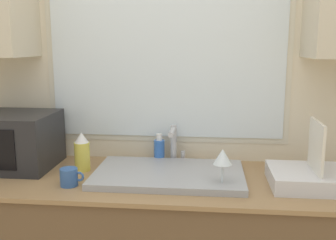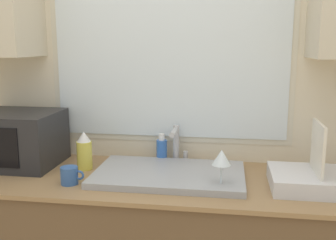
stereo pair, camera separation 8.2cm
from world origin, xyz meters
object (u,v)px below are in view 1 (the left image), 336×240
(microwave, at_px, (13,140))
(mug_near_sink, at_px, (69,177))
(soap_bottle, at_px, (159,150))
(wine_glass, at_px, (223,158))
(spray_bottle, at_px, (82,152))
(faucet, at_px, (174,141))
(dish_rack, at_px, (314,176))

(microwave, distance_m, mug_near_sink, 0.45)
(soap_bottle, relative_size, wine_glass, 0.86)
(mug_near_sink, bearing_deg, microwave, 147.83)
(microwave, distance_m, spray_bottle, 0.37)
(soap_bottle, xyz_separation_m, mug_near_sink, (-0.35, -0.38, -0.03))
(spray_bottle, xyz_separation_m, wine_glass, (0.67, -0.19, 0.05))
(spray_bottle, bearing_deg, wine_glass, -15.37)
(soap_bottle, bearing_deg, wine_glass, -48.54)
(faucet, height_order, microwave, microwave)
(wine_glass, bearing_deg, faucet, 124.37)
(spray_bottle, bearing_deg, faucet, 20.24)
(dish_rack, distance_m, spray_bottle, 1.08)
(spray_bottle, height_order, wine_glass, spray_bottle)
(dish_rack, height_order, mug_near_sink, dish_rack)
(microwave, relative_size, wine_glass, 2.32)
(faucet, distance_m, microwave, 0.81)
(faucet, bearing_deg, dish_rack, -22.65)
(mug_near_sink, distance_m, wine_glass, 0.67)
(microwave, relative_size, dish_rack, 1.08)
(faucet, height_order, spray_bottle, faucet)
(spray_bottle, bearing_deg, mug_near_sink, -87.42)
(faucet, distance_m, spray_bottle, 0.47)
(soap_bottle, distance_m, wine_glass, 0.48)
(spray_bottle, relative_size, wine_glass, 1.07)
(soap_bottle, bearing_deg, dish_rack, -21.13)
(wine_glass, bearing_deg, spray_bottle, 164.63)
(microwave, height_order, spray_bottle, microwave)
(wine_glass, bearing_deg, dish_rack, 11.25)
(faucet, bearing_deg, wine_glass, -55.63)
(soap_bottle, bearing_deg, microwave, -168.32)
(faucet, relative_size, soap_bottle, 1.30)
(faucet, relative_size, dish_rack, 0.52)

